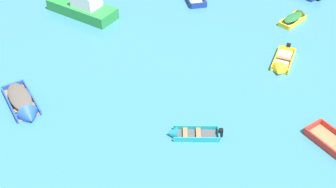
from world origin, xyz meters
TOP-DOWN VIEW (x-y plane):
  - rowboat_yellow_outer_left at (10.58, 33.00)m, footprint 2.71×2.38m
  - motor_launch_green_back_row_right at (-5.60, 36.29)m, footprint 5.90×5.38m
  - rowboat_blue_near_right at (-8.19, 25.41)m, footprint 2.69×3.89m
  - rowboat_turquoise_distant_center at (0.44, 22.22)m, footprint 2.96×1.24m
  - rowboat_yellow_back_row_left at (7.49, 27.33)m, footprint 2.46×3.17m

SIDE VIEW (x-z plane):
  - rowboat_turquoise_distant_center at x=0.44m, z-range -0.26..0.56m
  - rowboat_yellow_back_row_left at x=7.49m, z-range -0.35..0.66m
  - rowboat_yellow_outer_left at x=10.58m, z-range -0.19..0.68m
  - rowboat_blue_near_right at x=-8.19m, z-range -0.33..0.90m
  - motor_launch_green_back_row_right at x=-5.60m, z-range -0.51..1.74m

